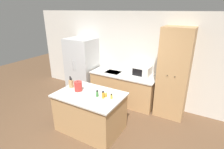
% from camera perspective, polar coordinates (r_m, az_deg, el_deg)
% --- Properties ---
extents(ground_plane, '(14.00, 14.00, 0.00)m').
position_cam_1_polar(ground_plane, '(3.97, -7.76, -21.43)').
color(ground_plane, brown).
extents(wall_back, '(7.20, 0.06, 2.60)m').
position_cam_1_polar(wall_back, '(5.16, 7.32, 5.33)').
color(wall_back, beige).
rests_on(wall_back, ground_plane).
extents(refrigerator, '(0.89, 0.77, 1.80)m').
position_cam_1_polar(refrigerator, '(5.76, -9.75, 2.67)').
color(refrigerator, '#B7BABC').
rests_on(refrigerator, ground_plane).
extents(back_counter, '(1.93, 0.71, 0.89)m').
position_cam_1_polar(back_counter, '(5.21, 3.61, -4.40)').
color(back_counter, tan).
rests_on(back_counter, ground_plane).
extents(pantry_cabinet, '(0.72, 0.63, 2.28)m').
position_cam_1_polar(pantry_cabinet, '(4.59, 19.48, 0.22)').
color(pantry_cabinet, tan).
rests_on(pantry_cabinet, ground_plane).
extents(kitchen_island, '(1.47, 1.00, 0.90)m').
position_cam_1_polar(kitchen_island, '(4.09, -7.08, -11.98)').
color(kitchen_island, tan).
rests_on(kitchen_island, ground_plane).
extents(microwave, '(0.47, 0.37, 0.28)m').
position_cam_1_polar(microwave, '(4.92, 9.61, 1.16)').
color(microwave, white).
rests_on(microwave, back_counter).
extents(knife_block, '(0.09, 0.06, 0.28)m').
position_cam_1_polar(knife_block, '(4.21, -13.20, -2.89)').
color(knife_block, tan).
rests_on(knife_block, kitchen_island).
extents(spice_bottle_tall_dark, '(0.05, 0.05, 0.15)m').
position_cam_1_polar(spice_bottle_tall_dark, '(3.72, -4.84, -6.26)').
color(spice_bottle_tall_dark, '#337033').
rests_on(spice_bottle_tall_dark, kitchen_island).
extents(spice_bottle_short_red, '(0.06, 0.06, 0.12)m').
position_cam_1_polar(spice_bottle_short_red, '(3.71, -2.13, -6.50)').
color(spice_bottle_short_red, gold).
rests_on(spice_bottle_short_red, kitchen_island).
extents(spice_bottle_amber_oil, '(0.06, 0.06, 0.16)m').
position_cam_1_polar(spice_bottle_amber_oil, '(3.64, -2.95, -6.66)').
color(spice_bottle_amber_oil, orange).
rests_on(spice_bottle_amber_oil, kitchen_island).
extents(spice_bottle_green_herb, '(0.05, 0.05, 0.11)m').
position_cam_1_polar(spice_bottle_green_herb, '(3.63, -0.17, -7.19)').
color(spice_bottle_green_herb, gold).
rests_on(spice_bottle_green_herb, kitchen_island).
extents(kettle, '(0.17, 0.17, 0.24)m').
position_cam_1_polar(kettle, '(4.01, -10.98, -3.79)').
color(kettle, '#B72D28').
rests_on(kettle, kitchen_island).
extents(fire_extinguisher, '(0.13, 0.13, 0.46)m').
position_cam_1_polar(fire_extinguisher, '(6.43, -13.58, -2.32)').
color(fire_extinguisher, red).
rests_on(fire_extinguisher, ground_plane).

